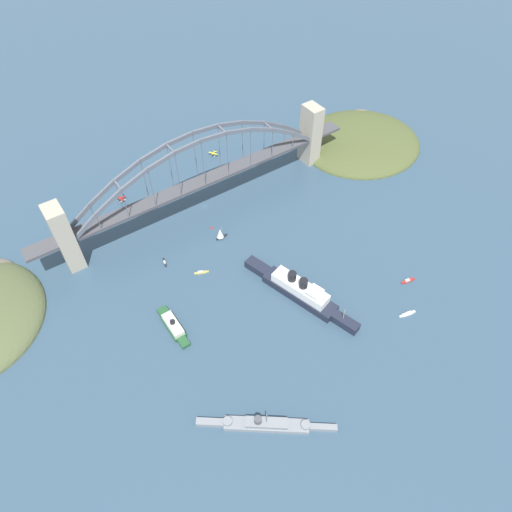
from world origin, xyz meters
name	(u,v)px	position (x,y,z in m)	size (l,w,h in m)	color
ground_plane	(205,206)	(0.00, 0.00, 0.00)	(1400.00, 1400.00, 0.00)	#334C60
harbor_arch_bridge	(201,179)	(0.00, 0.00, 30.44)	(293.51, 18.59, 72.43)	#ADA38E
headland_west_shore	(359,142)	(-178.95, 6.23, 0.00)	(124.96, 115.39, 23.23)	#4C562D
ocean_liner	(299,291)	(-7.80, 124.20, 6.29)	(34.83, 97.04, 20.60)	#1E2333
naval_cruiser	(265,424)	(68.28, 188.76, 2.72)	(69.39, 53.98, 16.41)	gray
harbor_ferry_steamer	(173,325)	(81.14, 96.37, 2.75)	(8.63, 37.92, 8.73)	#23512D
seaplane_taxiing_near_bridge	(121,199)	(57.23, -47.97, 2.04)	(7.30, 9.85, 5.03)	#B7B7B2
seaplane_second_in_formation	(214,154)	(-44.42, -58.21, 1.93)	(8.16, 8.88, 4.65)	#B7B7B2
small_boat_0	(201,272)	(40.59, 64.60, 0.77)	(11.01, 5.58, 2.16)	gold
small_boat_1	(165,262)	(59.14, 39.49, 0.71)	(3.49, 9.59, 2.03)	black
small_boat_2	(220,233)	(8.87, 41.49, 5.62)	(10.55, 6.08, 12.09)	black
small_boat_3	(408,281)	(-84.09, 160.38, 0.78)	(11.71, 3.87, 2.20)	#B2231E
small_boat_4	(408,314)	(-61.66, 181.23, 0.76)	(12.93, 4.36, 2.10)	silver
channel_marker_buoy	(211,227)	(9.05, 27.28, 1.12)	(2.20, 2.20, 2.75)	red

